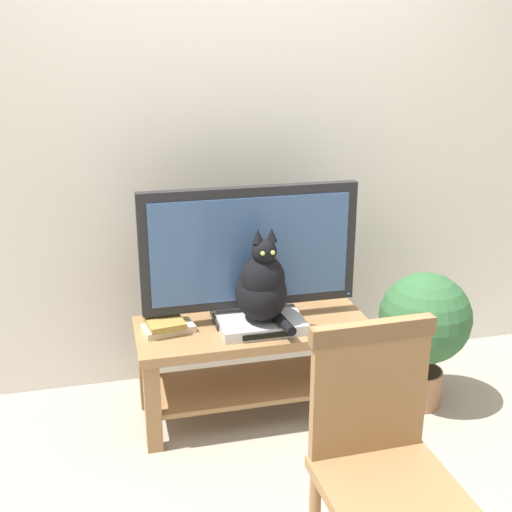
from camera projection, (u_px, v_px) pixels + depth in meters
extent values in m
plane|color=gray|center=(292.00, 485.00, 2.69)|extent=(12.00, 12.00, 0.00)
cube|color=silver|center=(233.00, 112.00, 3.25)|extent=(7.00, 0.12, 2.80)
cube|color=olive|center=(253.00, 329.00, 3.06)|extent=(1.10, 0.46, 0.04)
cube|color=olive|center=(153.00, 407.00, 2.86)|extent=(0.07, 0.07, 0.43)
cube|color=olive|center=(365.00, 379.00, 3.09)|extent=(0.07, 0.07, 0.43)
cube|color=olive|center=(146.00, 368.00, 3.19)|extent=(0.07, 0.07, 0.43)
cube|color=olive|center=(338.00, 346.00, 3.42)|extent=(0.07, 0.07, 0.43)
cube|color=olive|center=(254.00, 384.00, 3.16)|extent=(1.00, 0.38, 0.02)
cube|color=black|center=(250.00, 316.00, 3.11)|extent=(0.36, 0.20, 0.03)
cube|color=black|center=(250.00, 309.00, 3.10)|extent=(0.06, 0.04, 0.04)
cube|color=black|center=(250.00, 248.00, 3.00)|extent=(1.02, 0.05, 0.58)
cube|color=#385684|center=(251.00, 250.00, 2.97)|extent=(0.93, 0.01, 0.49)
sphere|color=#2672F2|center=(349.00, 294.00, 3.17)|extent=(0.01, 0.01, 0.01)
cube|color=#BCBCC1|center=(262.00, 323.00, 3.01)|extent=(0.39, 0.26, 0.05)
cube|color=black|center=(269.00, 336.00, 2.89)|extent=(0.23, 0.01, 0.03)
ellipsoid|color=black|center=(262.00, 293.00, 2.96)|extent=(0.23, 0.29, 0.25)
ellipsoid|color=black|center=(264.00, 279.00, 2.90)|extent=(0.20, 0.19, 0.23)
sphere|color=black|center=(265.00, 251.00, 2.84)|extent=(0.11, 0.11, 0.11)
cone|color=black|center=(258.00, 236.00, 2.81)|extent=(0.05, 0.05, 0.06)
cone|color=black|center=(272.00, 235.00, 2.83)|extent=(0.05, 0.05, 0.06)
sphere|color=#B2C64C|center=(263.00, 254.00, 2.79)|extent=(0.02, 0.02, 0.02)
sphere|color=#B2C64C|center=(273.00, 253.00, 2.80)|extent=(0.02, 0.02, 0.02)
cylinder|color=black|center=(282.00, 321.00, 2.92)|extent=(0.07, 0.23, 0.04)
cylinder|color=olive|center=(409.00, 507.00, 2.25)|extent=(0.04, 0.04, 0.44)
cube|color=olive|center=(390.00, 490.00, 1.97)|extent=(0.42, 0.42, 0.04)
cube|color=olive|center=(369.00, 388.00, 2.06)|extent=(0.39, 0.04, 0.46)
cube|color=brown|center=(373.00, 331.00, 1.99)|extent=(0.41, 0.05, 0.06)
cube|color=beige|center=(168.00, 328.00, 2.98)|extent=(0.25, 0.17, 0.03)
cube|color=olive|center=(165.00, 322.00, 2.98)|extent=(0.18, 0.19, 0.03)
cylinder|color=#9E6B4C|center=(419.00, 386.00, 3.26)|extent=(0.22, 0.22, 0.19)
cylinder|color=#332319|center=(420.00, 372.00, 3.24)|extent=(0.20, 0.20, 0.02)
cylinder|color=#4C3823|center=(421.00, 360.00, 3.21)|extent=(0.04, 0.04, 0.11)
sphere|color=#2D5B33|center=(425.00, 318.00, 3.14)|extent=(0.45, 0.45, 0.45)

